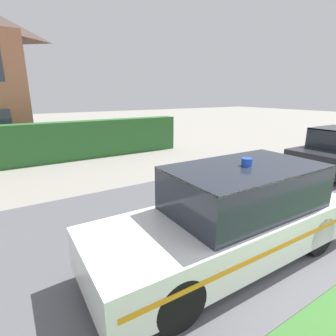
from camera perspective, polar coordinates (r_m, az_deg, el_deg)
name	(u,v)px	position (r m, az deg, el deg)	size (l,w,h in m)	color
road_strip	(199,217)	(5.96, 6.82, -10.63)	(28.00, 5.44, 0.01)	#5B5B60
garden_hedge	(84,140)	(11.63, -17.82, 5.88)	(8.60, 0.67, 1.57)	#2D662D
police_car	(233,215)	(4.44, 13.92, -9.92)	(4.60, 1.69, 1.67)	black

